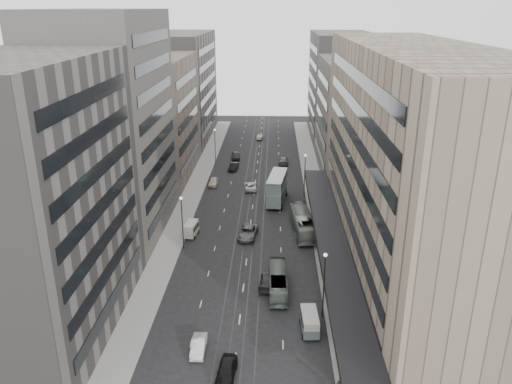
# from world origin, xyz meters

# --- Properties ---
(ground) EXTENTS (220.00, 220.00, 0.00)m
(ground) POSITION_xyz_m (0.00, 0.00, 0.00)
(ground) COLOR black
(ground) RESTS_ON ground
(sidewalk_right) EXTENTS (4.00, 125.00, 0.15)m
(sidewalk_right) POSITION_xyz_m (12.00, 37.50, 0.07)
(sidewalk_right) COLOR gray
(sidewalk_right) RESTS_ON ground
(sidewalk_left) EXTENTS (4.00, 125.00, 0.15)m
(sidewalk_left) POSITION_xyz_m (-12.00, 37.50, 0.07)
(sidewalk_left) COLOR gray
(sidewalk_left) RESTS_ON ground
(department_store) EXTENTS (19.20, 60.00, 30.00)m
(department_store) POSITION_xyz_m (21.45, 8.00, 14.95)
(department_store) COLOR gray
(department_store) RESTS_ON ground
(building_right_mid) EXTENTS (15.00, 28.00, 24.00)m
(building_right_mid) POSITION_xyz_m (21.50, 52.00, 12.00)
(building_right_mid) COLOR #4C4742
(building_right_mid) RESTS_ON ground
(building_right_far) EXTENTS (15.00, 32.00, 28.00)m
(building_right_far) POSITION_xyz_m (21.50, 82.00, 14.00)
(building_right_far) COLOR #5C5753
(building_right_far) RESTS_ON ground
(building_left_a) EXTENTS (15.00, 28.00, 30.00)m
(building_left_a) POSITION_xyz_m (-21.50, -8.00, 15.00)
(building_left_a) COLOR #5C5753
(building_left_a) RESTS_ON ground
(building_left_b) EXTENTS (15.00, 26.00, 34.00)m
(building_left_b) POSITION_xyz_m (-21.50, 19.00, 17.00)
(building_left_b) COLOR #4C4742
(building_left_b) RESTS_ON ground
(building_left_c) EXTENTS (15.00, 28.00, 25.00)m
(building_left_c) POSITION_xyz_m (-21.50, 46.00, 12.50)
(building_left_c) COLOR #6E6356
(building_left_c) RESTS_ON ground
(building_left_d) EXTENTS (15.00, 38.00, 28.00)m
(building_left_d) POSITION_xyz_m (-21.50, 79.00, 14.00)
(building_left_d) COLOR #5C5753
(building_left_d) RESTS_ON ground
(lamp_right_near) EXTENTS (0.44, 0.44, 8.32)m
(lamp_right_near) POSITION_xyz_m (9.70, -5.00, 5.20)
(lamp_right_near) COLOR #262628
(lamp_right_near) RESTS_ON ground
(lamp_right_far) EXTENTS (0.44, 0.44, 8.32)m
(lamp_right_far) POSITION_xyz_m (9.70, 35.00, 5.20)
(lamp_right_far) COLOR #262628
(lamp_right_far) RESTS_ON ground
(lamp_left_near) EXTENTS (0.44, 0.44, 8.32)m
(lamp_left_near) POSITION_xyz_m (-9.70, 12.00, 5.20)
(lamp_left_near) COLOR #262628
(lamp_left_near) RESTS_ON ground
(lamp_left_far) EXTENTS (0.44, 0.44, 8.32)m
(lamp_left_far) POSITION_xyz_m (-9.70, 55.00, 5.20)
(lamp_left_far) COLOR #262628
(lamp_left_far) RESTS_ON ground
(bus_near) EXTENTS (2.44, 9.60, 2.66)m
(bus_near) POSITION_xyz_m (4.49, 0.55, 1.33)
(bus_near) COLOR slate
(bus_near) RESTS_ON ground
(bus_far) EXTENTS (3.86, 12.13, 3.32)m
(bus_far) POSITION_xyz_m (8.50, 18.40, 1.66)
(bus_far) COLOR gray
(bus_far) RESTS_ON ground
(double_decker) EXTENTS (4.08, 10.01, 5.32)m
(double_decker) POSITION_xyz_m (4.44, 31.53, 2.87)
(double_decker) COLOR slate
(double_decker) RESTS_ON ground
(vw_microbus) EXTENTS (2.11, 4.31, 2.28)m
(vw_microbus) POSITION_xyz_m (7.99, -7.92, 1.27)
(vw_microbus) COLOR #525659
(vw_microbus) RESTS_ON ground
(panel_van) EXTENTS (2.15, 3.79, 2.28)m
(panel_van) POSITION_xyz_m (-9.20, 16.33, 1.26)
(panel_van) COLOR beige
(panel_van) RESTS_ON ground
(sedan_0) EXTENTS (2.16, 4.64, 1.54)m
(sedan_0) POSITION_xyz_m (-0.64, -15.66, 0.77)
(sedan_0) COLOR black
(sedan_0) RESTS_ON ground
(sedan_1) EXTENTS (1.48, 4.10, 1.35)m
(sedan_1) POSITION_xyz_m (-3.95, -11.86, 0.67)
(sedan_1) COLOR silver
(sedan_1) RESTS_ON ground
(sedan_2) EXTENTS (3.33, 6.01, 1.59)m
(sedan_2) POSITION_xyz_m (-0.19, 16.19, 0.80)
(sedan_2) COLOR #58595B
(sedan_2) RESTS_ON ground
(sedan_3) EXTENTS (2.54, 5.37, 1.51)m
(sedan_3) POSITION_xyz_m (3.17, 1.59, 0.76)
(sedan_3) COLOR #242427
(sedan_3) RESTS_ON ground
(sedan_4) EXTENTS (1.83, 4.48, 1.52)m
(sedan_4) POSITION_xyz_m (-8.50, 40.22, 0.76)
(sedan_4) COLOR beige
(sedan_4) RESTS_ON ground
(sedan_5) EXTENTS (2.21, 4.86, 1.55)m
(sedan_5) POSITION_xyz_m (-5.13, 50.71, 0.77)
(sedan_5) COLOR black
(sedan_5) RESTS_ON ground
(sedan_6) EXTENTS (2.86, 5.34, 1.43)m
(sedan_6) POSITION_xyz_m (-0.82, 38.13, 0.71)
(sedan_6) COLOR silver
(sedan_6) RESTS_ON ground
(sedan_7) EXTENTS (2.18, 5.29, 1.53)m
(sedan_7) POSITION_xyz_m (6.02, 55.91, 0.77)
(sedan_7) COLOR #555658
(sedan_7) RESTS_ON ground
(sedan_8) EXTENTS (2.47, 5.08, 1.67)m
(sedan_8) POSITION_xyz_m (-5.35, 59.39, 0.83)
(sedan_8) COLOR #27272A
(sedan_8) RESTS_ON ground
(sedan_9) EXTENTS (1.81, 4.14, 1.32)m
(sedan_9) POSITION_xyz_m (-0.09, 78.37, 0.66)
(sedan_9) COLOR #BEB69D
(sedan_9) RESTS_ON ground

